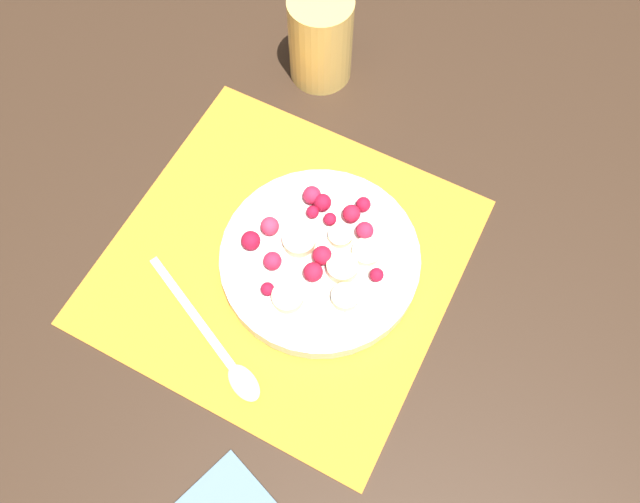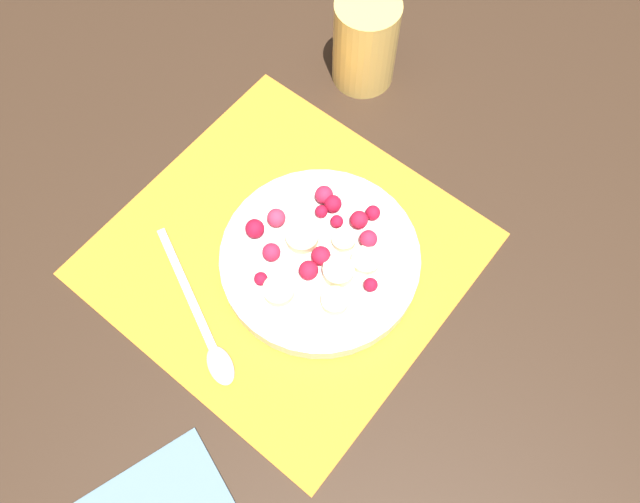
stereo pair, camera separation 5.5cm
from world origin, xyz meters
TOP-DOWN VIEW (x-y plane):
  - ground_plane at (0.00, 0.00)m, footprint 3.00×3.00m
  - placemat at (0.00, 0.00)m, footprint 0.37×0.36m
  - fruit_bowl at (0.04, 0.01)m, footprint 0.22×0.22m
  - spoon at (-0.00, -0.13)m, footprint 0.19×0.10m
  - drinking_glass at (-0.09, 0.26)m, footprint 0.08×0.08m

SIDE VIEW (x-z plane):
  - ground_plane at x=0.00m, z-range 0.00..0.00m
  - placemat at x=0.00m, z-range 0.00..0.01m
  - spoon at x=0.00m, z-range 0.01..0.01m
  - fruit_bowl at x=0.04m, z-range 0.00..0.04m
  - drinking_glass at x=-0.09m, z-range 0.00..0.12m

